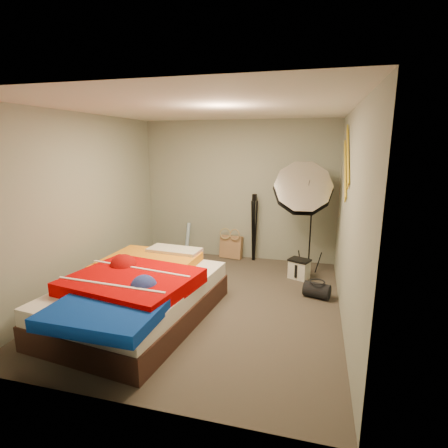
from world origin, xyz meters
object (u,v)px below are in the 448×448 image
(bed, at_px, (138,294))
(camera_tripod, at_px, (254,223))
(photo_umbrella, at_px, (303,190))
(tote_bag, at_px, (231,247))
(wrapping_roll, at_px, (188,239))
(duffel_bag, at_px, (317,290))
(camera_case, at_px, (299,270))

(bed, height_order, camera_tripod, camera_tripod)
(photo_umbrella, xyz_separation_m, camera_tripod, (-0.84, 0.50, -0.69))
(tote_bag, xyz_separation_m, wrapping_roll, (-0.86, 0.00, 0.10))
(tote_bag, distance_m, bed, 2.62)
(tote_bag, bearing_deg, duffel_bag, -33.46)
(wrapping_roll, bearing_deg, photo_umbrella, -14.03)
(camera_case, distance_m, bed, 2.59)
(duffel_bag, height_order, bed, bed)
(camera_case, relative_size, bed, 0.12)
(bed, bearing_deg, duffel_bag, 29.06)
(wrapping_roll, relative_size, photo_umbrella, 0.32)
(wrapping_roll, bearing_deg, tote_bag, 0.00)
(duffel_bag, xyz_separation_m, bed, (-2.10, -1.17, 0.21))
(photo_umbrella, bearing_deg, duffel_bag, -71.40)
(camera_case, height_order, duffel_bag, camera_case)
(camera_tripod, bearing_deg, tote_bag, 175.78)
(wrapping_roll, height_order, bed, bed)
(camera_case, relative_size, duffel_bag, 0.84)
(wrapping_roll, xyz_separation_m, duffel_bag, (2.42, -1.39, -0.20))
(duffel_bag, relative_size, photo_umbrella, 0.18)
(tote_bag, bearing_deg, camera_tripod, 4.06)
(tote_bag, xyz_separation_m, duffel_bag, (1.56, -1.39, -0.10))
(camera_tripod, bearing_deg, duffel_bag, -50.25)
(tote_bag, xyz_separation_m, photo_umbrella, (1.27, -0.53, 1.18))
(wrapping_roll, relative_size, duffel_bag, 1.75)
(wrapping_roll, distance_m, duffel_bag, 2.80)
(wrapping_roll, height_order, camera_case, wrapping_roll)
(wrapping_roll, bearing_deg, camera_case, -18.78)
(wrapping_roll, distance_m, camera_case, 2.27)
(photo_umbrella, height_order, camera_tripod, photo_umbrella)
(tote_bag, relative_size, photo_umbrella, 0.22)
(bed, xyz_separation_m, photo_umbrella, (1.81, 2.03, 1.07))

